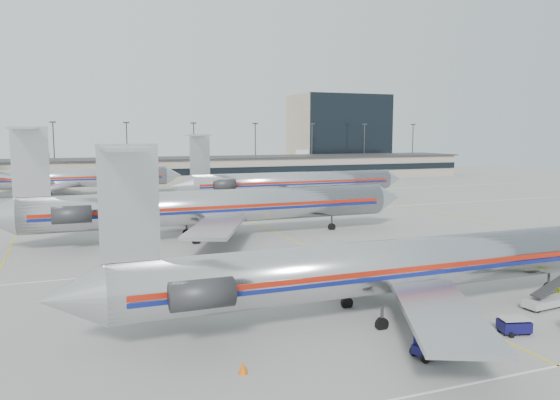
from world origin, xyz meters
name	(u,v)px	position (x,y,z in m)	size (l,w,h in m)	color
ground	(379,281)	(0.00, 0.00, 0.00)	(260.00, 260.00, 0.00)	gray
apron_markings	(326,256)	(0.00, 10.00, 0.01)	(160.00, 0.15, 0.02)	silver
terminal	(171,170)	(0.00, 97.97, 3.16)	(162.00, 17.00, 6.25)	gray
light_mast_row	(161,147)	(0.00, 112.00, 8.58)	(163.60, 0.40, 15.28)	#38383D
distant_building	(338,133)	(62.00, 128.00, 12.50)	(30.00, 20.00, 25.00)	tan
jet_foreground	(389,265)	(-3.88, -7.58, 3.42)	(45.08, 26.54, 11.80)	#BBBCC0
jet_second_row	(209,206)	(-8.71, 23.30, 3.80)	(50.01, 29.45, 13.09)	#BBBCC0
jet_third_row	(290,182)	(13.44, 52.20, 3.55)	(44.74, 27.52, 12.23)	#BBBCC0
jet_back_row	(60,178)	(-25.40, 75.93, 3.64)	(45.85, 28.20, 12.54)	#BBBCC0
tug_left	(430,343)	(-5.67, -14.62, 0.82)	(2.43, 1.64, 1.81)	#0C0A3B
cart_inner	(514,325)	(1.37, -13.49, 0.53)	(2.02, 1.63, 1.00)	#0C0A3B
belt_loader	(547,300)	(7.30, -10.46, 0.59)	(4.25, 1.60, 2.21)	gray
ramp_worker_far	(559,287)	(10.41, -8.72, 0.76)	(0.73, 0.57, 1.51)	#D1E915
cone_left	(243,368)	(-15.88, -12.85, 0.34)	(0.49, 0.49, 0.67)	#CC5306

